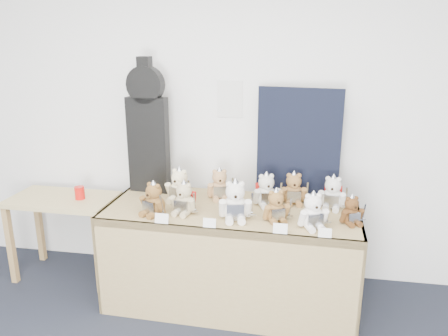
% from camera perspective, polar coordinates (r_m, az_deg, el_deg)
% --- Properties ---
extents(room_shell, '(6.00, 6.00, 6.00)m').
position_cam_1_polar(room_shell, '(3.63, 0.75, 8.97)').
color(room_shell, silver).
rests_on(room_shell, floor).
extents(display_table, '(1.92, 0.85, 0.79)m').
position_cam_1_polar(display_table, '(3.31, 0.73, -8.45)').
color(display_table, olive).
rests_on(display_table, floor).
extents(side_table, '(0.89, 0.51, 0.73)m').
position_cam_1_polar(side_table, '(3.98, -20.23, -5.31)').
color(side_table, tan).
rests_on(side_table, floor).
extents(guitar_case, '(0.34, 0.12, 1.10)m').
position_cam_1_polar(guitar_case, '(3.59, -9.94, 5.19)').
color(guitar_case, black).
rests_on(guitar_case, display_table).
extents(navy_board, '(0.65, 0.12, 0.87)m').
position_cam_1_polar(navy_board, '(3.47, 9.66, 3.13)').
color(navy_board, black).
rests_on(navy_board, display_table).
extents(red_cup, '(0.08, 0.08, 0.11)m').
position_cam_1_polar(red_cup, '(3.84, -18.32, -3.10)').
color(red_cup, red).
rests_on(red_cup, side_table).
extents(teddy_front_far_left, '(0.22, 0.22, 0.27)m').
position_cam_1_polar(teddy_front_far_left, '(3.20, -9.19, -4.17)').
color(teddy_front_far_left, brown).
rests_on(teddy_front_far_left, display_table).
extents(teddy_front_left, '(0.22, 0.20, 0.27)m').
position_cam_1_polar(teddy_front_left, '(3.19, -5.25, -4.09)').
color(teddy_front_left, tan).
rests_on(teddy_front_left, display_table).
extents(teddy_front_centre, '(0.27, 0.23, 0.32)m').
position_cam_1_polar(teddy_front_centre, '(3.07, 1.48, -4.47)').
color(teddy_front_centre, silver).
rests_on(teddy_front_centre, display_table).
extents(teddy_front_right, '(0.21, 0.20, 0.26)m').
position_cam_1_polar(teddy_front_right, '(3.08, 6.82, -5.07)').
color(teddy_front_right, brown).
rests_on(teddy_front_right, display_table).
extents(teddy_front_far_right, '(0.23, 0.22, 0.28)m').
position_cam_1_polar(teddy_front_far_right, '(3.01, 11.53, -5.66)').
color(teddy_front_far_right, silver).
rests_on(teddy_front_far_right, display_table).
extents(teddy_front_end, '(0.19, 0.18, 0.23)m').
position_cam_1_polar(teddy_front_end, '(3.14, 16.31, -5.44)').
color(teddy_front_end, '#53351C').
rests_on(teddy_front_end, display_table).
extents(teddy_back_left, '(0.24, 0.22, 0.30)m').
position_cam_1_polar(teddy_back_left, '(3.44, -5.86, -2.41)').
color(teddy_back_left, beige).
rests_on(teddy_back_left, display_table).
extents(teddy_back_centre_left, '(0.23, 0.21, 0.28)m').
position_cam_1_polar(teddy_back_centre_left, '(3.47, -0.58, -2.26)').
color(teddy_back_centre_left, tan).
rests_on(teddy_back_centre_left, display_table).
extents(teddy_back_centre_right, '(0.24, 0.22, 0.28)m').
position_cam_1_polar(teddy_back_centre_right, '(3.35, 5.54, -3.01)').
color(teddy_back_centre_right, beige).
rests_on(teddy_back_centre_right, display_table).
extents(teddy_back_right, '(0.23, 0.19, 0.28)m').
position_cam_1_polar(teddy_back_right, '(3.42, 9.07, -2.79)').
color(teddy_back_right, olive).
rests_on(teddy_back_right, display_table).
extents(teddy_back_end, '(0.23, 0.20, 0.28)m').
position_cam_1_polar(teddy_back_end, '(3.37, 13.97, -3.30)').
color(teddy_back_end, silver).
rests_on(teddy_back_end, display_table).
extents(entry_card_a, '(0.10, 0.02, 0.07)m').
position_cam_1_polar(entry_card_a, '(3.06, -8.15, -6.54)').
color(entry_card_a, silver).
rests_on(entry_card_a, display_table).
extents(entry_card_b, '(0.09, 0.02, 0.06)m').
position_cam_1_polar(entry_card_b, '(2.97, -1.91, -7.18)').
color(entry_card_b, silver).
rests_on(entry_card_b, display_table).
extents(entry_card_c, '(0.10, 0.02, 0.07)m').
position_cam_1_polar(entry_card_c, '(2.91, 7.36, -7.85)').
color(entry_card_c, silver).
rests_on(entry_card_c, display_table).
extents(entry_card_d, '(0.09, 0.02, 0.06)m').
position_cam_1_polar(entry_card_d, '(2.91, 13.05, -8.25)').
color(entry_card_d, silver).
rests_on(entry_card_d, display_table).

